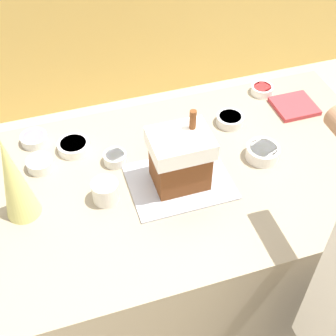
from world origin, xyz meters
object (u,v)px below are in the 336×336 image
Objects in this scene: candy_bowl_near_tray_right at (263,152)px; candy_bowl_front_corner at (262,89)px; candy_bowl_center_rear at (115,158)px; baking_tray at (180,182)px; gingerbread_house at (180,158)px; candy_bowl_near_tray_left at (40,164)px; mug at (105,191)px; candy_bowl_beside_tree at (74,146)px; decorative_tree at (13,178)px; candy_bowl_behind_tray at (230,119)px; cookbook at (294,106)px; candy_bowl_far_right at (34,139)px.

candy_bowl_front_corner is at bearing 64.52° from candy_bowl_near_tray_right.
candy_bowl_front_corner is at bearing 17.49° from candy_bowl_center_rear.
baking_tray is 1.27× the size of gingerbread_house.
candy_bowl_front_corner is 0.97× the size of candy_bowl_near_tray_left.
mug is (0.21, -0.23, 0.02)m from candy_bowl_near_tray_left.
candy_bowl_near_tray_left is at bearing 154.19° from gingerbread_house.
gingerbread_house reaches higher than baking_tray.
baking_tray is 2.97× the size of candy_bowl_beside_tree.
candy_bowl_front_corner is at bearing 7.40° from candy_bowl_beside_tree.
decorative_tree is 3.37× the size of candy_bowl_near_tray_left.
candy_bowl_near_tray_left is at bearing 168.64° from candy_bowl_center_rear.
gingerbread_house is at bearing -0.69° from mug.
candy_bowl_behind_tray is 0.66m from candy_bowl_beside_tree.
baking_tray is 0.35m from candy_bowl_near_tray_right.
candy_bowl_near_tray_left is 1.11m from cookbook.
candy_bowl_center_rear is (-0.74, -0.23, 0.00)m from candy_bowl_front_corner.
candy_bowl_near_tray_left reaches higher than candy_bowl_behind_tray.
candy_bowl_beside_tree is (-0.88, -0.11, 0.00)m from candy_bowl_front_corner.
candy_bowl_far_right is (-1.03, -0.02, 0.00)m from candy_bowl_front_corner.
gingerbread_house reaches higher than candy_bowl_center_rear.
decorative_tree is 0.32m from mug.
candy_bowl_behind_tray is 1.15× the size of candy_bowl_front_corner.
candy_bowl_front_corner is 0.91m from mug.
candy_bowl_front_corner and candy_bowl_beside_tree have the same top height.
candy_bowl_near_tray_left reaches higher than cookbook.
gingerbread_house reaches higher than candy_bowl_near_tray_right.
candy_bowl_near_tray_left is at bearing -178.32° from candy_bowl_behind_tray.
candy_bowl_near_tray_right is 0.63m from mug.
gingerbread_house is 3.29× the size of candy_bowl_center_rear.
candy_bowl_center_rear and candy_bowl_near_tray_left have the same top height.
candy_bowl_front_corner is at bearing 26.61° from mug.
candy_bowl_near_tray_right reaches higher than candy_bowl_front_corner.
gingerbread_house is at bearing 27.12° from baking_tray.
candy_bowl_behind_tray is at bearing -3.36° from candy_bowl_beside_tree.
candy_bowl_center_rear is 0.83m from cookbook.
candy_bowl_beside_tree is at bearing 140.06° from candy_bowl_center_rear.
decorative_tree is at bearing -161.12° from candy_bowl_front_corner.
cookbook is (1.19, 0.23, -0.16)m from decorative_tree.
decorative_tree is 3.20× the size of candy_bowl_far_right.
gingerbread_house is 0.42m from candy_bowl_behind_tray.
decorative_tree is 1.23m from cookbook.
candy_bowl_near_tray_left is at bearing 67.78° from decorative_tree.
candy_bowl_beside_tree is (-0.66, 0.04, -0.00)m from candy_bowl_behind_tray.
candy_bowl_far_right is 1.12m from cookbook.
candy_bowl_beside_tree is (0.22, 0.26, -0.15)m from decorative_tree.
cookbook is (1.11, 0.03, -0.01)m from candy_bowl_near_tray_left.
candy_bowl_near_tray_right is (0.70, -0.27, 0.01)m from candy_bowl_beside_tree.
candy_bowl_front_corner is 0.78m from candy_bowl_center_rear.
candy_bowl_center_rear is 0.51× the size of cookbook.
candy_bowl_front_corner and candy_bowl_far_right have the same top height.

